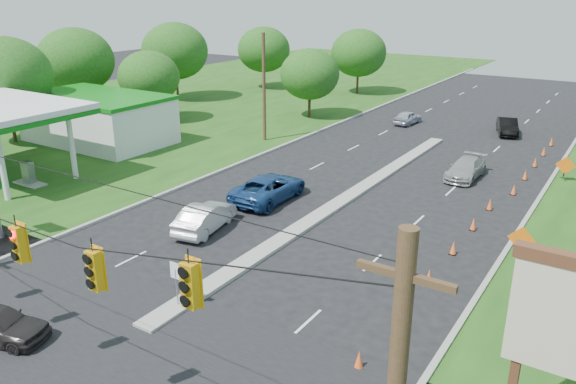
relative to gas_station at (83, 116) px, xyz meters
The scene contains 32 objects.
grass_left 6.87m from the gas_station, behind, with size 40.00×160.00×0.06m, color #1E4714.
curb_left 16.89m from the gas_station, 35.78° to the left, with size 0.25×110.00×0.16m, color gray.
curb_right 35.22m from the gas_station, 16.13° to the left, with size 0.25×110.00×0.16m, color gray.
median 23.79m from the gas_station, ahead, with size 1.00×34.00×0.18m, color gray.
median_sign 27.62m from the gas_station, 31.07° to the right, with size 0.55×0.06×2.05m.
utility_pole_far_left 14.93m from the gas_station, 41.21° to the left, with size 0.28×0.28×9.00m, color #422D1C.
gas_station is the anchor object (origin of this frame).
cone_1 34.51m from the gas_station, 23.52° to the right, with size 0.32×0.32×0.70m, color #FD5E23.
cone_2 33.27m from the gas_station, 17.97° to the right, with size 0.32×0.32×0.70m, color #FD5E23.
cone_3 32.36m from the gas_station, 12.06° to the right, with size 0.32×0.32×0.70m, color #FD5E23.
cone_4 31.82m from the gas_station, ahead, with size 0.32×0.32×0.70m, color #FD5E23.
cone_5 31.65m from the gas_station, ahead, with size 0.32×0.32×0.70m, color #FD5E23.
cone_6 31.88m from the gas_station, ahead, with size 0.32×0.32×0.70m, color #FD5E23.
cone_7 33.06m from the gas_station, 12.71° to the left, with size 0.32×0.32×0.70m, color #FD5E23.
cone_8 34.00m from the gas_station, 18.49° to the left, with size 0.32×0.32×0.70m, color #FD5E23.
cone_9 35.26m from the gas_station, 23.90° to the left, with size 0.32×0.32×0.70m, color #FD5E23.
cone_10 36.82m from the gas_station, 28.89° to the left, with size 0.32×0.32×0.70m, color #FD5E23.
cone_11 38.63m from the gas_station, 33.45° to the left, with size 0.32×0.32×0.70m, color #FD5E23.
work_sign_1 34.54m from the gas_station, ahead, with size 1.27×0.58×1.37m.
work_sign_2 36.42m from the gas_station, 18.85° to the left, with size 1.27×0.58×1.37m.
tree_1 7.38m from the gas_station, 160.57° to the right, with size 7.56×7.56×8.82m.
tree_2 10.19m from the gas_station, 103.60° to the left, with size 5.88×5.88×6.86m.
tree_3 21.66m from the gas_station, 112.93° to the left, with size 7.56×7.56×8.82m.
tree_4 32.14m from the gas_station, 97.82° to the left, with size 6.72×6.72×7.84m.
tree_5 22.05m from the gas_station, 63.99° to the left, with size 5.88×5.88×6.86m.
tree_6 35.67m from the gas_station, 77.60° to the left, with size 6.72×6.72×7.84m.
tree_14 13.29m from the gas_station, 143.18° to the left, with size 7.56×7.56×8.82m.
white_sedan 20.90m from the gas_station, 21.36° to the right, with size 1.58×4.53×1.49m, color #B8B8B8.
blue_pickup 19.83m from the gas_station, ahead, with size 2.66×5.77×1.60m, color navy.
silver_car_far 30.03m from the gas_station, 17.35° to the left, with size 1.89×4.65×1.35m, color #979797.
silver_car_oncoming 29.50m from the gas_station, 49.51° to the left, with size 1.51×3.75×1.28m, color #A1A5B5.
dark_car_receding 36.61m from the gas_station, 39.69° to the left, with size 1.55×4.45×1.47m, color black.
Camera 1 is at (14.62, -8.37, 12.33)m, focal length 35.00 mm.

